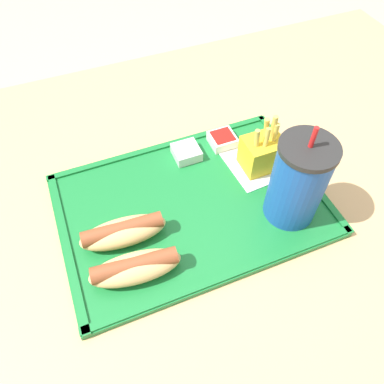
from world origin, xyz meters
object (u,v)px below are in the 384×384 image
(soda_cup, at_px, (298,181))
(sauce_cup_mayo, at_px, (186,152))
(sauce_cup_ketchup, at_px, (222,139))
(hot_dog_near, at_px, (123,232))
(hot_dog_far, at_px, (135,267))
(fries_carton, at_px, (263,152))

(soda_cup, distance_m, sauce_cup_mayo, 0.23)
(soda_cup, height_order, sauce_cup_ketchup, soda_cup)
(hot_dog_near, xyz_separation_m, sauce_cup_mayo, (-0.16, -0.13, -0.01))
(sauce_cup_ketchup, bearing_deg, hot_dog_far, 40.92)
(sauce_cup_ketchup, bearing_deg, fries_carton, 117.65)
(soda_cup, height_order, hot_dog_far, soda_cup)
(soda_cup, xyz_separation_m, hot_dog_far, (0.27, 0.02, -0.06))
(hot_dog_near, distance_m, fries_carton, 0.29)
(hot_dog_far, distance_m, fries_carton, 0.31)
(hot_dog_far, bearing_deg, sauce_cup_ketchup, -139.08)
(soda_cup, bearing_deg, hot_dog_near, -10.28)
(hot_dog_far, distance_m, sauce_cup_ketchup, 0.31)
(hot_dog_near, height_order, fries_carton, fries_carton)
(soda_cup, relative_size, sauce_cup_mayo, 3.91)
(fries_carton, bearing_deg, hot_dog_far, 24.39)
(soda_cup, xyz_separation_m, sauce_cup_ketchup, (0.04, -0.19, -0.07))
(fries_carton, bearing_deg, sauce_cup_mayo, -31.77)
(fries_carton, relative_size, sauce_cup_mayo, 2.34)
(hot_dog_far, relative_size, fries_carton, 1.26)
(hot_dog_near, relative_size, sauce_cup_mayo, 2.92)
(soda_cup, relative_size, sauce_cup_ketchup, 3.91)
(soda_cup, distance_m, fries_carton, 0.12)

